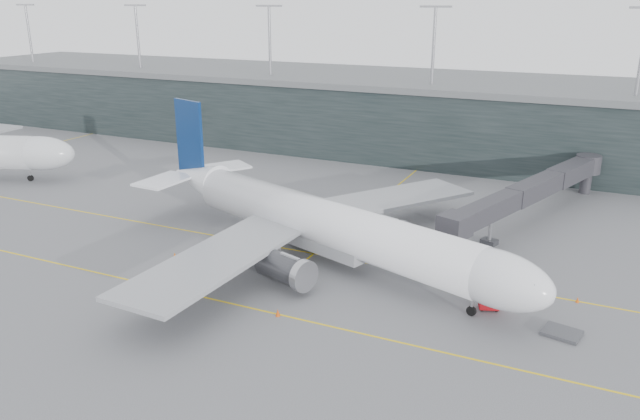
% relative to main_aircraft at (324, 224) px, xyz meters
% --- Properties ---
extents(ground, '(320.00, 320.00, 0.00)m').
position_rel_main_aircraft_xyz_m(ground, '(-6.99, 5.27, -4.71)').
color(ground, '#525156').
rests_on(ground, ground).
extents(taxiline_a, '(160.00, 0.25, 0.02)m').
position_rel_main_aircraft_xyz_m(taxiline_a, '(-6.99, 1.27, -4.70)').
color(taxiline_a, yellow).
rests_on(taxiline_a, ground).
extents(taxiline_b, '(160.00, 0.25, 0.02)m').
position_rel_main_aircraft_xyz_m(taxiline_b, '(-6.99, -14.73, -4.70)').
color(taxiline_b, yellow).
rests_on(taxiline_b, ground).
extents(taxiline_lead_main, '(0.25, 60.00, 0.02)m').
position_rel_main_aircraft_xyz_m(taxiline_lead_main, '(-1.99, 25.27, -4.70)').
color(taxiline_lead_main, yellow).
rests_on(taxiline_lead_main, ground).
extents(taxiline_lead_adj, '(0.25, 60.00, 0.02)m').
position_rel_main_aircraft_xyz_m(taxiline_lead_adj, '(-81.99, 25.27, -4.70)').
color(taxiline_lead_adj, yellow).
rests_on(taxiline_lead_adj, ground).
extents(terminal, '(240.00, 36.00, 29.00)m').
position_rel_main_aircraft_xyz_m(terminal, '(-6.99, 63.27, 2.91)').
color(terminal, black).
rests_on(terminal, ground).
extents(main_aircraft, '(58.21, 53.65, 16.77)m').
position_rel_main_aircraft_xyz_m(main_aircraft, '(0.00, 0.00, 0.00)').
color(main_aircraft, white).
rests_on(main_aircraft, ground).
extents(jet_bridge, '(16.34, 44.55, 6.45)m').
position_rel_main_aircraft_xyz_m(jet_bridge, '(19.92, 27.65, 0.12)').
color(jet_bridge, '#2F2E34').
rests_on(jet_bridge, ground).
extents(gse_cart, '(2.30, 1.84, 1.36)m').
position_rel_main_aircraft_xyz_m(gse_cart, '(20.85, -4.57, -3.95)').
color(gse_cart, '#9E0B11').
rests_on(gse_cart, ground).
extents(baggage_dolly, '(3.91, 3.39, 0.34)m').
position_rel_main_aircraft_xyz_m(baggage_dolly, '(28.17, -6.80, -4.50)').
color(baggage_dolly, '#3D3E43').
rests_on(baggage_dolly, ground).
extents(uld_a, '(2.30, 2.00, 1.82)m').
position_rel_main_aircraft_xyz_m(uld_a, '(-13.02, 15.55, -3.75)').
color(uld_a, '#343438').
rests_on(uld_a, ground).
extents(uld_b, '(2.02, 1.76, 1.59)m').
position_rel_main_aircraft_xyz_m(uld_b, '(-9.06, 15.98, -3.87)').
color(uld_b, '#343438').
rests_on(uld_b, ground).
extents(uld_c, '(2.01, 1.73, 1.61)m').
position_rel_main_aircraft_xyz_m(uld_c, '(-7.45, 15.67, -3.86)').
color(uld_c, '#343438').
rests_on(uld_c, ground).
extents(cone_nose, '(0.38, 0.38, 0.61)m').
position_rel_main_aircraft_xyz_m(cone_nose, '(29.08, 1.00, -4.40)').
color(cone_nose, '#E4550C').
rests_on(cone_nose, ground).
extents(cone_wing_stbd, '(0.48, 0.48, 0.77)m').
position_rel_main_aircraft_xyz_m(cone_wing_stbd, '(1.77, -15.05, -4.32)').
color(cone_wing_stbd, '#CE460B').
rests_on(cone_wing_stbd, ground).
extents(cone_wing_port, '(0.42, 0.42, 0.66)m').
position_rel_main_aircraft_xyz_m(cone_wing_port, '(3.89, 14.63, -4.38)').
color(cone_wing_port, '#D84E0C').
rests_on(cone_wing_port, ground).
extents(cone_tail, '(0.41, 0.41, 0.66)m').
position_rel_main_aircraft_xyz_m(cone_tail, '(-17.10, -7.16, -4.38)').
color(cone_tail, '#D9600C').
rests_on(cone_tail, ground).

